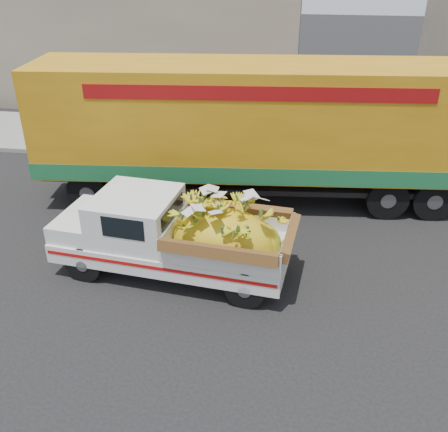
# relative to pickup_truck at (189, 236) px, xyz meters

# --- Properties ---
(ground) EXTENTS (100.00, 100.00, 0.00)m
(ground) POSITION_rel_pickup_truck_xyz_m (0.94, 0.75, -0.95)
(ground) COLOR black
(ground) RESTS_ON ground
(curb) EXTENTS (60.00, 0.25, 0.15)m
(curb) POSITION_rel_pickup_truck_xyz_m (0.94, 6.48, -0.88)
(curb) COLOR gray
(curb) RESTS_ON ground
(sidewalk) EXTENTS (60.00, 4.00, 0.14)m
(sidewalk) POSITION_rel_pickup_truck_xyz_m (0.94, 8.58, -0.88)
(sidewalk) COLOR gray
(sidewalk) RESTS_ON ground
(building_left) EXTENTS (18.00, 6.00, 5.00)m
(building_left) POSITION_rel_pickup_truck_xyz_m (-7.06, 14.48, 1.55)
(building_left) COLOR gray
(building_left) RESTS_ON ground
(pickup_truck) EXTENTS (5.23, 2.38, 1.77)m
(pickup_truck) POSITION_rel_pickup_truck_xyz_m (0.00, 0.00, 0.00)
(pickup_truck) COLOR black
(pickup_truck) RESTS_ON ground
(semi_trailer) EXTENTS (12.04, 3.64, 3.80)m
(semi_trailer) POSITION_rel_pickup_truck_xyz_m (1.05, 4.03, 1.17)
(semi_trailer) COLOR black
(semi_trailer) RESTS_ON ground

